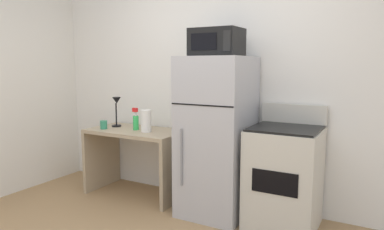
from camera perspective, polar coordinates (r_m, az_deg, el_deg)
The scene contains 9 objects.
wall_back_white at distance 3.86m, azimuth 4.81°, elevation 5.42°, with size 5.00×0.10×2.60m, color white.
desk at distance 4.11m, azimuth -8.85°, elevation -5.51°, with size 1.10×0.60×0.75m.
desk_lamp at distance 4.25m, azimuth -11.99°, elevation 1.32°, with size 0.14×0.12×0.35m.
paper_towel_roll at distance 3.89m, azimuth -7.35°, elevation -0.96°, with size 0.11×0.11×0.24m, color white.
spray_bottle at distance 4.03m, azimuth -8.99°, elevation -0.99°, with size 0.06×0.06×0.25m.
coffee_mug at distance 4.18m, azimuth -13.96°, elevation -1.53°, with size 0.08×0.08×0.10m, color #338C66.
refrigerator at distance 3.50m, azimuth 3.98°, elevation -3.46°, with size 0.63×0.68×1.55m.
microwave at distance 3.42m, azimuth 3.98°, elevation 11.52°, with size 0.46×0.35×0.26m.
oven_range at distance 3.39m, azimuth 14.51°, elevation -9.48°, with size 0.61×0.61×1.10m.
Camera 1 is at (1.59, -1.81, 1.47)m, focal length 33.30 mm.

